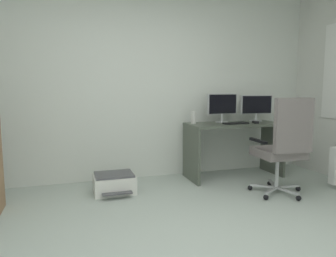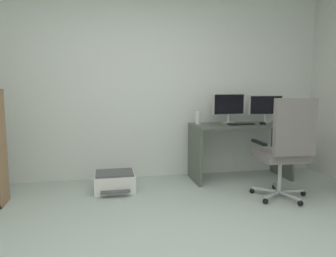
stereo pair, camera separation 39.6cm
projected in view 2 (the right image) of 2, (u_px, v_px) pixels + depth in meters
wall_back at (134, 76)px, 4.26m from camera, size 5.39×0.10×2.79m
desk at (240, 139)px, 4.24m from camera, size 1.31×0.57×0.76m
monitor_main at (229, 106)px, 4.30m from camera, size 0.47×0.18×0.40m
monitor_secondary at (266, 106)px, 4.42m from camera, size 0.50×0.18×0.38m
keyboard at (241, 124)px, 4.10m from camera, size 0.35×0.15×0.02m
computer_mouse at (262, 123)px, 4.13m from camera, size 0.08×0.11×0.03m
desktop_speaker at (198, 118)px, 4.19m from camera, size 0.07×0.07×0.17m
office_chair at (286, 146)px, 3.37m from camera, size 0.62×0.63×1.13m
printer at (115, 182)px, 3.77m from camera, size 0.48×0.47×0.23m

